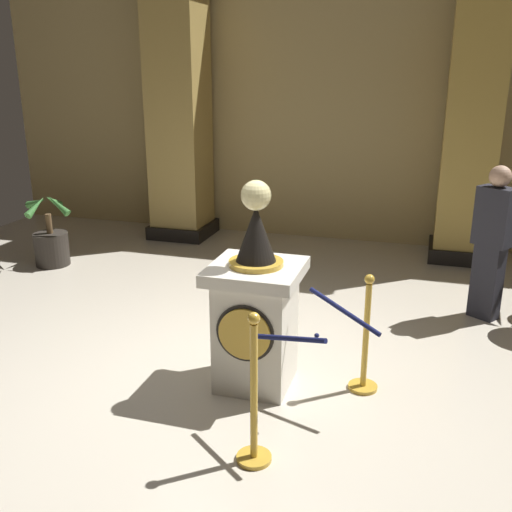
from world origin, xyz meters
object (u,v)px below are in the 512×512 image
at_px(potted_palm_left, 51,242).
at_px(pedestal_clock, 256,310).
at_px(stanchion_near, 254,411).
at_px(bystander_guest, 492,240).
at_px(stanchion_far, 365,350).

bearing_deg(potted_palm_left, pedestal_clock, -31.80).
height_order(stanchion_near, potted_palm_left, stanchion_near).
bearing_deg(bystander_guest, stanchion_near, -118.77).
bearing_deg(potted_palm_left, stanchion_far, -24.67).
xyz_separation_m(stanchion_near, potted_palm_left, (-3.79, 3.15, -0.07)).
bearing_deg(stanchion_far, bystander_guest, 60.40).
bearing_deg(bystander_guest, pedestal_clock, -133.78).
bearing_deg(pedestal_clock, bystander_guest, 46.22).
bearing_deg(pedestal_clock, stanchion_far, 10.59).
relative_size(pedestal_clock, bystander_guest, 1.07).
distance_m(potted_palm_left, bystander_guest, 5.45).
bearing_deg(potted_palm_left, bystander_guest, -1.85).
height_order(stanchion_near, stanchion_far, stanchion_near).
xyz_separation_m(stanchion_far, potted_palm_left, (-4.38, 2.01, -0.04)).
bearing_deg(potted_palm_left, stanchion_near, -39.76).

